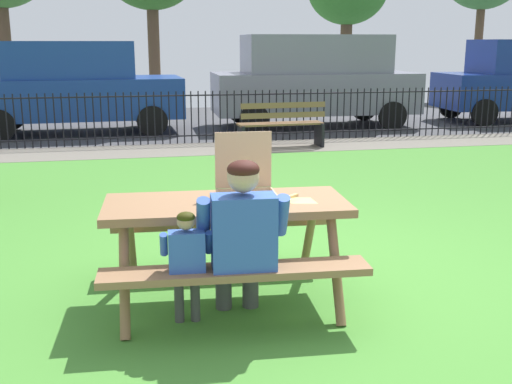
{
  "coord_description": "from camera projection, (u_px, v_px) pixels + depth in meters",
  "views": [
    {
      "loc": [
        -1.53,
        -4.88,
        1.92
      ],
      "look_at": [
        -0.56,
        -0.13,
        0.75
      ],
      "focal_mm": 43.61,
      "sensor_mm": 36.0,
      "label": 1
    }
  ],
  "objects": [
    {
      "name": "pizza_box_open",
      "position": [
        246.0,
        188.0,
        4.64
      ],
      "size": [
        0.45,
        0.47,
        0.49
      ],
      "color": "tan",
      "rests_on": "picnic_table_foreground"
    },
    {
      "name": "child_at_table",
      "position": [
        187.0,
        259.0,
        4.12
      ],
      "size": [
        0.35,
        0.34,
        0.86
      ],
      "color": "#454545",
      "rests_on": "ground"
    },
    {
      "name": "street_asphalt",
      "position": [
        192.0,
        122.0,
        15.37
      ],
      "size": [
        28.0,
        6.74,
        0.01
      ],
      "primitive_type": "cube",
      "color": "#424247"
    },
    {
      "name": "picnic_table_foreground",
      "position": [
        226.0,
        224.0,
        4.65
      ],
      "size": [
        1.88,
        1.58,
        0.79
      ],
      "color": "#916746",
      "rests_on": "ground"
    },
    {
      "name": "cobblestone_walkway",
      "position": [
        215.0,
        149.0,
        11.5
      ],
      "size": [
        28.0,
        1.4,
        0.01
      ],
      "primitive_type": "cube",
      "color": "slate"
    },
    {
      "name": "iron_fence_streetside",
      "position": [
        209.0,
        117.0,
        12.04
      ],
      "size": [
        19.95,
        0.03,
        1.01
      ],
      "color": "black",
      "rests_on": "ground"
    },
    {
      "name": "pizza_slice_on_table",
      "position": [
        299.0,
        199.0,
        4.65
      ],
      "size": [
        0.28,
        0.29,
        0.02
      ],
      "color": "#EBD66E",
      "rests_on": "picnic_table_foreground"
    },
    {
      "name": "parked_car_center",
      "position": [
        75.0,
        86.0,
        13.22
      ],
      "size": [
        4.47,
        2.06,
        1.94
      ],
      "color": "navy",
      "rests_on": "ground"
    },
    {
      "name": "parked_car_right",
      "position": [
        314.0,
        79.0,
        14.23
      ],
      "size": [
        4.64,
        2.04,
        2.08
      ],
      "color": "slate",
      "rests_on": "ground"
    },
    {
      "name": "park_bench_center",
      "position": [
        281.0,
        125.0,
        11.51
      ],
      "size": [
        1.62,
        0.54,
        0.85
      ],
      "color": "brown",
      "rests_on": "ground"
    },
    {
      "name": "adult_at_table",
      "position": [
        242.0,
        236.0,
        4.16
      ],
      "size": [
        0.62,
        0.61,
        1.19
      ],
      "color": "#484848",
      "rests_on": "ground"
    },
    {
      "name": "ground",
      "position": [
        275.0,
        221.0,
        6.88
      ],
      "size": [
        28.0,
        11.11,
        0.02
      ],
      "primitive_type": "cube",
      "color": "#478B33"
    }
  ]
}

